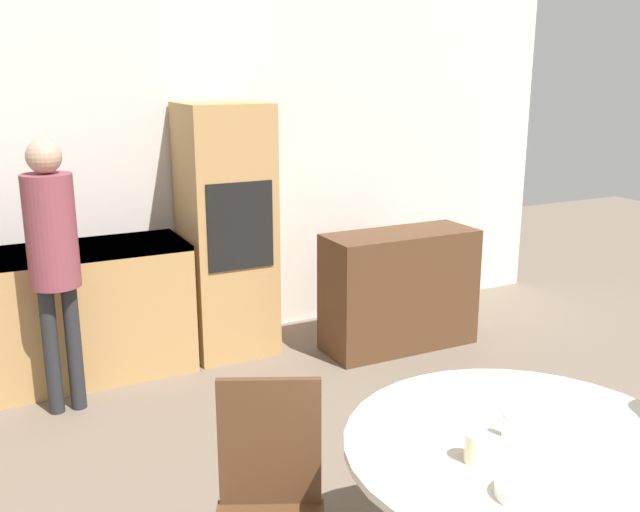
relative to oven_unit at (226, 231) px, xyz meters
The scene contains 10 objects.
wall_back 0.55m from the oven_unit, 115.13° to the left, with size 6.41×0.05×2.60m.
kitchen_counter 1.49m from the oven_unit, behind, with size 2.18×0.60×0.89m.
oven_unit is the anchor object (origin of this frame).
sideboard 1.34m from the oven_unit, 24.23° to the right, with size 1.13×0.45×0.87m.
dining_table 3.10m from the oven_unit, 90.47° to the right, with size 1.25×1.25×0.78m.
chair_far_left 2.76m from the oven_unit, 106.61° to the right, with size 0.53×0.53×0.94m.
person_standing 1.32m from the oven_unit, 158.16° to the right, with size 0.29×0.29×1.64m.
cup 3.11m from the oven_unit, 94.64° to the right, with size 0.08×0.08×0.10m.
bowl_near 3.34m from the oven_unit, 94.33° to the right, with size 0.17×0.17×0.04m.
salt_shaker 3.02m from the oven_unit, 91.01° to the right, with size 0.03×0.03×0.09m.
Camera 1 is at (-1.48, -0.06, 2.01)m, focal length 40.00 mm.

